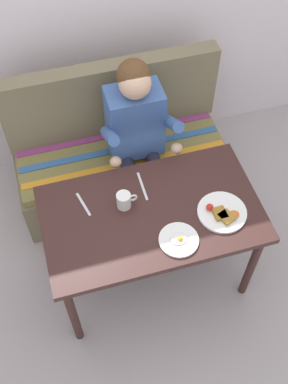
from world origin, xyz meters
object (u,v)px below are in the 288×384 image
Objects in this scene: couch at (120,157)px; knife at (143,186)px; plate_breakfast at (222,213)px; fork at (83,204)px; plate_eggs at (179,240)px; person at (138,132)px; table at (151,220)px; coffee_mug at (124,200)px.

couch is 7.20× the size of knife.
fork is at bearing 159.30° from plate_breakfast.
plate_eggs is at bearing -53.66° from fork.
person is (0.09, -0.17, 0.41)m from couch.
couch is 8.47× the size of fork.
plate_eggs is (0.09, -0.97, 0.41)m from couch.
table is at bearing -90.10° from knife.
person is at bearing 111.43° from plate_breakfast.
person is 10.27× the size of coffee_mug.
knife is (-0.09, -0.41, -0.01)m from person.
fork reaches higher than table.
fork is 0.35m from knife.
coffee_mug is 0.23m from fork.
plate_eggs reaches higher than fork.
coffee_mug is at bearing -100.89° from couch.
knife is (0.00, 0.18, 0.08)m from table.
table is at bearing 112.12° from plate_eggs.
couch is 6.81× the size of plate_eggs.
plate_eggs is at bearing -85.01° from couch.
table is 7.06× the size of fork.
plate_breakfast is 2.29× the size of coffee_mug.
fork is (-0.43, 0.36, -0.01)m from plate_eggs.
plate_eggs is 1.79× the size of coffee_mug.
couch is (0.00, 0.76, -0.32)m from table.
fork is (-0.35, 0.15, 0.08)m from table.
couch is 1.04m from plate_breakfast.
coffee_mug is 0.17m from knife.
person is 0.42m from knife.
person is 0.76m from plate_breakfast.
coffee_mug reaches higher than plate_eggs.
person is 4.49× the size of plate_breakfast.
person reaches higher than plate_breakfast.
person is at bearing 89.83° from plate_eggs.
table is at bearing -33.21° from coffee_mug.
person is (0.09, 0.59, 0.09)m from table.
table is 0.83× the size of couch.
table is 0.39m from fork.
person reaches higher than plate_eggs.
knife is at bearing -101.90° from person.
plate_breakfast is (0.36, -0.12, 0.09)m from table.
knife is at bearing 89.44° from table.
plate_eggs is at bearing -161.45° from plate_breakfast.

